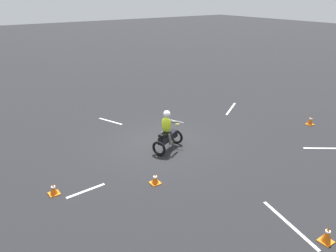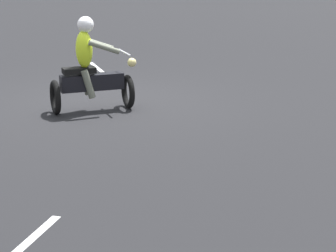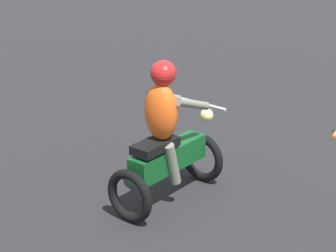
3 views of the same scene
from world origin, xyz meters
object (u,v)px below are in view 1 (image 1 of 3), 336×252
Objects in this scene: traffic_cone_mid_center at (54,189)px; traffic_cone_mid_left at (327,234)px; motorcycle_rider_foreground at (168,133)px; traffic_cone_far_right at (310,120)px; traffic_cone_far_center at (155,179)px.

traffic_cone_mid_center is 7.80m from traffic_cone_mid_left.
traffic_cone_far_right is at bearing 53.43° from motorcycle_rider_foreground.
traffic_cone_mid_center is at bearing -5.64° from traffic_cone_far_right.
traffic_cone_mid_center is at bearing -106.49° from motorcycle_rider_foreground.
traffic_cone_mid_left reaches higher than traffic_cone_mid_center.
traffic_cone_mid_center is 11.76m from traffic_cone_far_right.
traffic_cone_mid_left reaches higher than traffic_cone_far_right.
traffic_cone_far_center is at bearing -66.65° from traffic_cone_mid_left.
traffic_cone_mid_center is 0.83× the size of traffic_cone_far_right.
motorcycle_rider_foreground is at bearing -134.04° from traffic_cone_far_center.
motorcycle_rider_foreground is 4.47× the size of traffic_cone_mid_center.
motorcycle_rider_foreground is 3.70× the size of traffic_cone_far_right.
motorcycle_rider_foreground reaches higher than traffic_cone_mid_center.
traffic_cone_mid_center is 1.05× the size of traffic_cone_far_center.
traffic_cone_mid_left is at bearing 129.45° from traffic_cone_mid_center.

